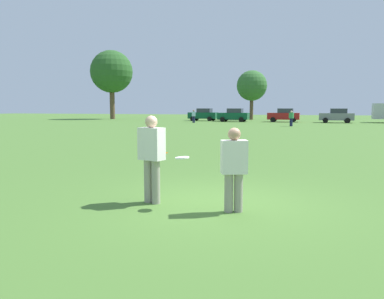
# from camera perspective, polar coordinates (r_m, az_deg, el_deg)

# --- Properties ---
(ground_plane) EXTENTS (192.12, 192.12, 0.00)m
(ground_plane) POSITION_cam_1_polar(r_m,az_deg,el_deg) (7.59, 4.20, -8.18)
(ground_plane) COLOR #47702D
(player_thrower) EXTENTS (0.54, 0.39, 1.76)m
(player_thrower) POSITION_cam_1_polar(r_m,az_deg,el_deg) (7.44, -6.21, -0.71)
(player_thrower) COLOR gray
(player_thrower) RESTS_ON ground
(player_defender) EXTENTS (0.53, 0.42, 1.56)m
(player_defender) POSITION_cam_1_polar(r_m,az_deg,el_deg) (6.81, 6.45, -2.43)
(player_defender) COLOR gray
(player_defender) RESTS_ON ground
(frisbee) EXTENTS (0.27, 0.27, 0.05)m
(frisbee) POSITION_cam_1_polar(r_m,az_deg,el_deg) (7.04, -1.52, -1.27)
(frisbee) COLOR white
(traffic_cone) EXTENTS (0.32, 0.32, 0.48)m
(traffic_cone) POSITION_cam_1_polar(r_m,az_deg,el_deg) (15.69, -4.53, 0.25)
(traffic_cone) COLOR #D8590C
(traffic_cone) RESTS_ON ground
(parked_car_near_left) EXTENTS (4.22, 2.25, 1.82)m
(parked_car_near_left) POSITION_cam_1_polar(r_m,az_deg,el_deg) (55.02, 1.75, 5.39)
(parked_car_near_left) COLOR #0C4C2D
(parked_car_near_left) RESTS_ON ground
(parked_car_mid_left) EXTENTS (4.22, 2.25, 1.82)m
(parked_car_mid_left) POSITION_cam_1_polar(r_m,az_deg,el_deg) (51.80, 6.42, 5.29)
(parked_car_mid_left) COLOR #0C4C2D
(parked_car_mid_left) RESTS_ON ground
(parked_car_center) EXTENTS (4.22, 2.25, 1.82)m
(parked_car_center) POSITION_cam_1_polar(r_m,az_deg,el_deg) (51.99, 13.93, 5.15)
(parked_car_center) COLOR maroon
(parked_car_center) RESTS_ON ground
(parked_car_mid_right) EXTENTS (4.22, 2.25, 1.82)m
(parked_car_mid_right) POSITION_cam_1_polar(r_m,az_deg,el_deg) (51.18, 21.33, 4.88)
(parked_car_mid_right) COLOR slate
(parked_car_mid_right) RESTS_ON ground
(bystander_far_jogger) EXTENTS (0.51, 0.42, 1.61)m
(bystander_far_jogger) POSITION_cam_1_polar(r_m,az_deg,el_deg) (40.03, 15.00, 4.77)
(bystander_far_jogger) COLOR #1E234C
(bystander_far_jogger) RESTS_ON ground
(bystander_field_marshal) EXTENTS (0.52, 0.42, 1.65)m
(bystander_field_marshal) POSITION_cam_1_polar(r_m,az_deg,el_deg) (47.51, 0.26, 5.24)
(bystander_field_marshal) COLOR #1E234C
(bystander_field_marshal) RESTS_ON ground
(tree_west_oak) EXTENTS (7.09, 7.09, 11.52)m
(tree_west_oak) POSITION_cam_1_polar(r_m,az_deg,el_deg) (65.30, -12.25, 11.56)
(tree_west_oak) COLOR brown
(tree_west_oak) RESTS_ON ground
(tree_west_maple) EXTENTS (4.84, 4.84, 7.87)m
(tree_west_maple) POSITION_cam_1_polar(r_m,az_deg,el_deg) (61.05, 9.18, 9.63)
(tree_west_maple) COLOR brown
(tree_west_maple) RESTS_ON ground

